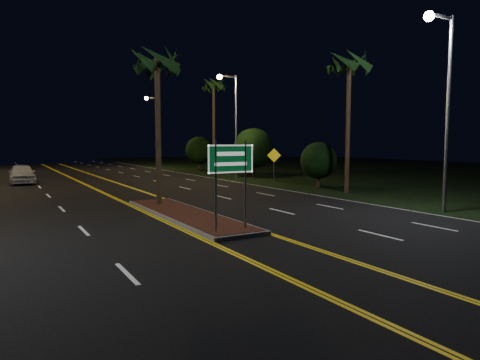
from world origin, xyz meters
TOP-DOWN VIEW (x-y plane):
  - ground at (0.00, 0.00)m, footprint 120.00×120.00m
  - grass_right at (30.00, 25.00)m, footprint 40.00×110.00m
  - median_island at (0.00, 7.00)m, footprint 2.25×10.25m
  - highway_sign at (0.00, 2.80)m, footprint 1.80×0.08m
  - streetlight_right_near at (10.61, 2.00)m, footprint 1.91×0.44m
  - streetlight_right_mid at (10.61, 22.00)m, footprint 1.91×0.44m
  - streetlight_right_far at (10.61, 42.00)m, footprint 1.91×0.44m
  - palm_median at (0.00, 10.50)m, footprint 2.40×2.40m
  - palm_right_near at (12.50, 10.00)m, footprint 2.40×2.40m
  - palm_right_far at (12.80, 30.00)m, footprint 2.40×2.40m
  - shrub_near at (13.50, 14.00)m, footprint 2.70×2.70m
  - shrub_mid at (14.00, 24.00)m, footprint 3.78×3.78m
  - shrub_far at (13.80, 36.00)m, footprint 3.24×3.24m
  - car_near at (-5.46, 27.53)m, footprint 2.36×5.49m
  - warning_sign at (13.00, 19.10)m, footprint 1.10×0.45m

SIDE VIEW (x-z plane):
  - ground at x=0.00m, z-range 0.00..0.00m
  - grass_right at x=30.00m, z-range 0.00..0.01m
  - median_island at x=0.00m, z-range 0.00..0.17m
  - car_near at x=-5.46m, z-range 0.00..1.83m
  - warning_sign at x=13.00m, z-range 0.44..3.22m
  - shrub_near at x=13.50m, z-range 0.30..3.60m
  - shrub_far at x=13.80m, z-range 0.36..4.32m
  - highway_sign at x=0.00m, z-range 0.80..4.00m
  - shrub_mid at x=14.00m, z-range 0.42..5.04m
  - streetlight_right_near at x=10.61m, z-range 1.16..10.16m
  - streetlight_right_mid at x=10.61m, z-range 1.16..10.16m
  - streetlight_right_far at x=10.61m, z-range 1.16..10.16m
  - palm_median at x=0.00m, z-range 3.13..11.43m
  - palm_right_near at x=12.50m, z-range 3.56..12.86m
  - palm_right_far at x=12.80m, z-range 3.99..14.29m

